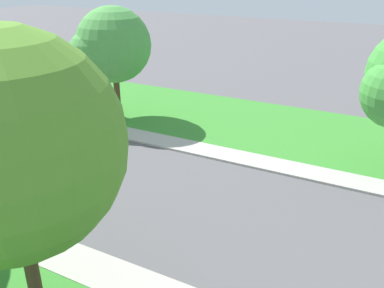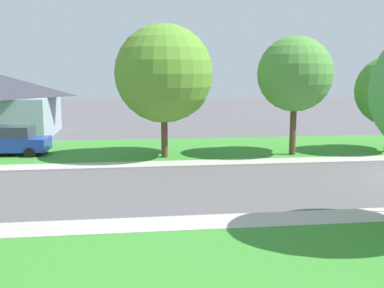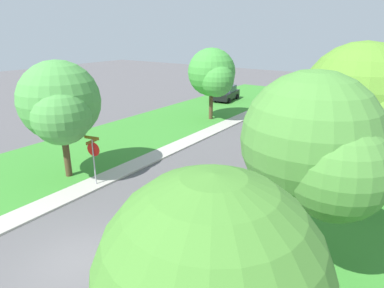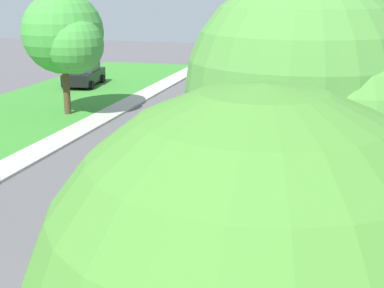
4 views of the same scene
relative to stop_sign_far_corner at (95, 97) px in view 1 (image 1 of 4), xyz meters
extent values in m
cube|color=#ADA89E|center=(9.21, 7.46, -1.84)|extent=(1.40, 56.00, 0.10)
cube|color=#ADA89E|center=(-0.19, 7.46, -1.84)|extent=(1.40, 56.00, 0.10)
cube|color=#38842D|center=(-4.89, 7.46, -1.85)|extent=(8.00, 56.00, 0.08)
cylinder|color=#9E9EA3|center=(0.01, -0.03, -0.59)|extent=(0.07, 0.07, 2.60)
cylinder|color=red|center=(0.00, 0.02, 0.16)|extent=(0.75, 0.19, 0.76)
cylinder|color=white|center=(-0.01, 0.04, 0.16)|extent=(0.66, 0.14, 0.67)
cylinder|color=red|center=(-0.01, 0.04, 0.16)|extent=(0.54, 0.12, 0.55)
cube|color=brown|center=(0.01, -0.03, 0.80)|extent=(0.90, 0.21, 0.16)
cube|color=brown|center=(0.01, -0.03, 0.61)|extent=(0.21, 0.90, 0.16)
cylinder|color=#4C3823|center=(11.04, 7.09, -0.45)|extent=(0.36, 0.36, 2.87)
sphere|color=#578D2C|center=(11.04, 7.09, 2.88)|extent=(5.42, 5.42, 5.42)
cylinder|color=#4C3823|center=(-2.13, -0.16, -0.45)|extent=(0.36, 0.36, 2.88)
sphere|color=#4B9644|center=(-2.13, -0.16, 2.48)|extent=(4.26, 4.26, 4.26)
sphere|color=#4B9644|center=(-1.18, -0.80, 1.95)|extent=(2.98, 2.98, 2.98)
camera|label=1|loc=(16.58, 14.69, 6.60)|focal=38.52mm
camera|label=2|loc=(-14.06, 8.71, 3.08)|focal=42.25mm
camera|label=3|loc=(13.57, -10.51, 6.09)|focal=31.47mm
camera|label=4|loc=(11.70, -10.81, 4.70)|focal=51.63mm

